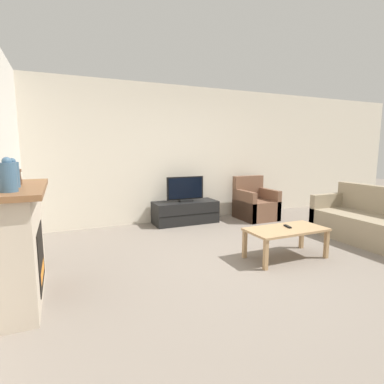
{
  "coord_description": "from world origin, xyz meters",
  "views": [
    {
      "loc": [
        -2.26,
        -3.12,
        1.47
      ],
      "look_at": [
        -0.55,
        0.76,
        0.85
      ],
      "focal_mm": 28.0,
      "sensor_mm": 36.0,
      "label": 1
    }
  ],
  "objects_px": {
    "mantel_vase_left": "(8,176)",
    "remote": "(288,226)",
    "tv_stand": "(185,212)",
    "armchair": "(255,205)",
    "tv": "(185,190)",
    "fireplace": "(19,243)",
    "couch": "(383,226)",
    "mantel_vase_centre_left": "(13,174)",
    "mantel_clock": "(17,177)",
    "coffee_table": "(286,232)"
  },
  "relations": [
    {
      "from": "tv_stand",
      "to": "remote",
      "type": "distance_m",
      "value": 2.36
    },
    {
      "from": "mantel_vase_centre_left",
      "to": "couch",
      "type": "distance_m",
      "value": 4.95
    },
    {
      "from": "tv",
      "to": "coffee_table",
      "type": "bearing_deg",
      "value": -77.89
    },
    {
      "from": "fireplace",
      "to": "mantel_vase_centre_left",
      "type": "height_order",
      "value": "mantel_vase_centre_left"
    },
    {
      "from": "mantel_vase_left",
      "to": "armchair",
      "type": "bearing_deg",
      "value": 29.55
    },
    {
      "from": "mantel_vase_centre_left",
      "to": "tv_stand",
      "type": "xyz_separation_m",
      "value": [
        2.61,
        2.25,
        -1.02
      ]
    },
    {
      "from": "mantel_vase_left",
      "to": "remote",
      "type": "xyz_separation_m",
      "value": [
        3.17,
        0.28,
        -0.83
      ]
    },
    {
      "from": "mantel_clock",
      "to": "couch",
      "type": "bearing_deg",
      "value": -5.59
    },
    {
      "from": "coffee_table",
      "to": "remote",
      "type": "bearing_deg",
      "value": 35.8
    },
    {
      "from": "armchair",
      "to": "couch",
      "type": "xyz_separation_m",
      "value": [
        0.76,
        -2.24,
        0.0
      ]
    },
    {
      "from": "fireplace",
      "to": "remote",
      "type": "distance_m",
      "value": 3.19
    },
    {
      "from": "mantel_vase_left",
      "to": "tv",
      "type": "relative_size",
      "value": 0.37
    },
    {
      "from": "mantel_vase_centre_left",
      "to": "mantel_clock",
      "type": "relative_size",
      "value": 1.78
    },
    {
      "from": "tv_stand",
      "to": "remote",
      "type": "xyz_separation_m",
      "value": [
        0.56,
        -2.28,
        0.2
      ]
    },
    {
      "from": "armchair",
      "to": "mantel_vase_left",
      "type": "bearing_deg",
      "value": -150.45
    },
    {
      "from": "mantel_clock",
      "to": "remote",
      "type": "relative_size",
      "value": 0.97
    },
    {
      "from": "tv",
      "to": "remote",
      "type": "height_order",
      "value": "tv"
    },
    {
      "from": "mantel_vase_left",
      "to": "mantel_vase_centre_left",
      "type": "xyz_separation_m",
      "value": [
        0.0,
        0.31,
        -0.01
      ]
    },
    {
      "from": "mantel_vase_centre_left",
      "to": "coffee_table",
      "type": "bearing_deg",
      "value": -1.37
    },
    {
      "from": "mantel_vase_centre_left",
      "to": "tv",
      "type": "height_order",
      "value": "mantel_vase_centre_left"
    },
    {
      "from": "mantel_vase_left",
      "to": "coffee_table",
      "type": "distance_m",
      "value": 3.24
    },
    {
      "from": "armchair",
      "to": "coffee_table",
      "type": "bearing_deg",
      "value": -115.36
    },
    {
      "from": "remote",
      "to": "armchair",
      "type": "bearing_deg",
      "value": 77.65
    },
    {
      "from": "fireplace",
      "to": "couch",
      "type": "xyz_separation_m",
      "value": [
        4.87,
        -0.34,
        -0.28
      ]
    },
    {
      "from": "mantel_vase_left",
      "to": "couch",
      "type": "xyz_separation_m",
      "value": [
        4.85,
        0.08,
        -0.96
      ]
    },
    {
      "from": "tv_stand",
      "to": "remote",
      "type": "height_order",
      "value": "tv_stand"
    },
    {
      "from": "mantel_clock",
      "to": "tv_stand",
      "type": "distance_m",
      "value": 3.43
    },
    {
      "from": "tv",
      "to": "armchair",
      "type": "xyz_separation_m",
      "value": [
        1.49,
        -0.24,
        -0.37
      ]
    },
    {
      "from": "fireplace",
      "to": "couch",
      "type": "bearing_deg",
      "value": -3.94
    },
    {
      "from": "mantel_vase_centre_left",
      "to": "coffee_table",
      "type": "distance_m",
      "value": 3.23
    },
    {
      "from": "remote",
      "to": "mantel_vase_left",
      "type": "bearing_deg",
      "value": -162.82
    },
    {
      "from": "fireplace",
      "to": "tv_stand",
      "type": "relative_size",
      "value": 1.1
    },
    {
      "from": "tv",
      "to": "armchair",
      "type": "distance_m",
      "value": 1.55
    },
    {
      "from": "tv",
      "to": "couch",
      "type": "xyz_separation_m",
      "value": [
        2.24,
        -2.48,
        -0.37
      ]
    },
    {
      "from": "armchair",
      "to": "tv_stand",
      "type": "bearing_deg",
      "value": 170.94
    },
    {
      "from": "mantel_clock",
      "to": "mantel_vase_centre_left",
      "type": "bearing_deg",
      "value": -90.18
    },
    {
      "from": "mantel_clock",
      "to": "tv",
      "type": "xyz_separation_m",
      "value": [
        2.61,
        2.0,
        -0.53
      ]
    },
    {
      "from": "tv",
      "to": "coffee_table",
      "type": "xyz_separation_m",
      "value": [
        0.5,
        -2.32,
        -0.3
      ]
    },
    {
      "from": "mantel_vase_left",
      "to": "tv_stand",
      "type": "relative_size",
      "value": 0.23
    },
    {
      "from": "couch",
      "to": "tv_stand",
      "type": "bearing_deg",
      "value": 132.11
    },
    {
      "from": "remote",
      "to": "couch",
      "type": "distance_m",
      "value": 1.7
    },
    {
      "from": "mantel_vase_left",
      "to": "armchair",
      "type": "xyz_separation_m",
      "value": [
        4.1,
        2.32,
        -0.96
      ]
    },
    {
      "from": "mantel_vase_centre_left",
      "to": "mantel_clock",
      "type": "bearing_deg",
      "value": 89.82
    },
    {
      "from": "remote",
      "to": "tv",
      "type": "bearing_deg",
      "value": 115.86
    },
    {
      "from": "mantel_vase_centre_left",
      "to": "coffee_table",
      "type": "xyz_separation_m",
      "value": [
        3.11,
        -0.07,
        -0.88
      ]
    },
    {
      "from": "mantel_clock",
      "to": "armchair",
      "type": "bearing_deg",
      "value": 23.34
    },
    {
      "from": "coffee_table",
      "to": "couch",
      "type": "distance_m",
      "value": 1.75
    },
    {
      "from": "fireplace",
      "to": "couch",
      "type": "relative_size",
      "value": 0.68
    },
    {
      "from": "tv_stand",
      "to": "armchair",
      "type": "relative_size",
      "value": 1.43
    },
    {
      "from": "mantel_vase_left",
      "to": "fireplace",
      "type": "bearing_deg",
      "value": 92.31
    }
  ]
}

